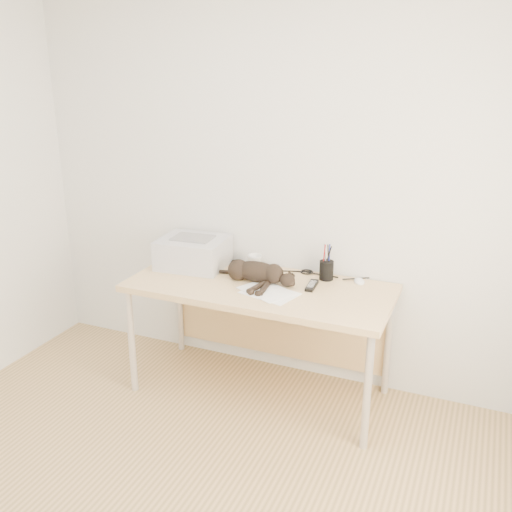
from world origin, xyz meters
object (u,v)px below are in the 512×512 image
at_px(printer, 193,252).
at_px(mouse, 359,279).
at_px(desk, 265,300).
at_px(pen_cup, 326,270).
at_px(mug, 255,262).
at_px(cat, 254,273).

distance_m(printer, mouse, 1.09).
height_order(desk, pen_cup, pen_cup).
height_order(mug, mouse, mug).
relative_size(desk, mug, 16.64).
distance_m(mug, mouse, 0.69).
bearing_deg(desk, pen_cup, 25.03).
bearing_deg(mug, printer, -162.50).
distance_m(cat, mug, 0.24).
height_order(printer, mug, printer).
distance_m(pen_cup, mouse, 0.21).
bearing_deg(mug, cat, -67.51).
bearing_deg(printer, mouse, 7.42).
xyz_separation_m(printer, cat, (0.48, -0.10, -0.04)).
distance_m(cat, pen_cup, 0.45).
height_order(cat, mug, cat).
bearing_deg(printer, desk, -5.78).
relative_size(printer, mug, 4.71).
xyz_separation_m(cat, mouse, (0.60, 0.24, -0.04)).
xyz_separation_m(printer, pen_cup, (0.87, 0.11, -0.03)).
relative_size(printer, pen_cup, 2.03).
distance_m(desk, pen_cup, 0.43).
bearing_deg(desk, mouse, 19.49).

